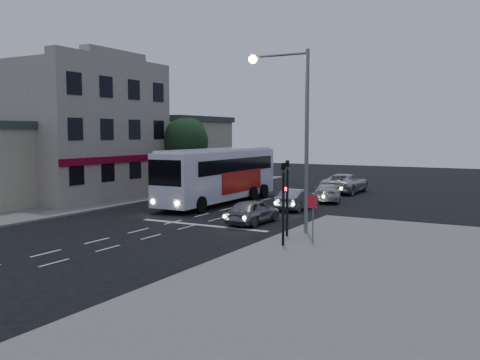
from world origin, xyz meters
The scene contains 16 objects.
ground centered at (0.00, 0.00, 0.00)m, with size 120.00×120.00×0.00m, color black.
sidewalk_near centered at (13.00, -4.00, 0.06)m, with size 12.00×24.00×0.12m, color slate.
sidewalk_far centered at (-13.00, 8.00, 0.06)m, with size 12.00×50.00×0.12m, color slate.
road_markings centered at (1.29, 3.31, 0.00)m, with size 8.00×30.55×0.01m.
tour_bus centered at (-1.93, 10.25, 2.13)m, with size 3.06×12.91×3.95m.
car_suv centered at (4.17, 3.80, 0.70)m, with size 1.65×4.10×1.40m, color gray.
car_sedan_a centered at (4.21, 10.16, 0.69)m, with size 1.46×4.18×1.38m, color gray.
car_sedan_b centered at (4.47, 15.17, 0.67)m, with size 1.87×4.60×1.34m, color #B1B1B3.
car_sedan_c centered at (3.83, 21.40, 0.82)m, with size 2.71×5.87×1.63m, color silver.
traffic_signal_main centered at (7.60, 0.78, 2.42)m, with size 0.25×0.35×4.10m.
traffic_signal_side centered at (8.30, -1.20, 2.42)m, with size 0.18×0.15×4.10m.
regulatory_sign centered at (9.30, -0.24, 1.60)m, with size 0.45×0.12×2.20m.
streetlight centered at (7.34, 2.20, 5.73)m, with size 3.32×0.44×9.00m.
main_building centered at (-13.96, 8.00, 5.16)m, with size 10.12×12.00×11.00m.
low_building_north centered at (-13.50, 20.00, 3.39)m, with size 9.40×9.40×6.50m.
street_tree centered at (-8.21, 15.02, 4.50)m, with size 4.00×4.00×6.20m.
Camera 1 is at (17.86, -22.40, 5.05)m, focal length 40.00 mm.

